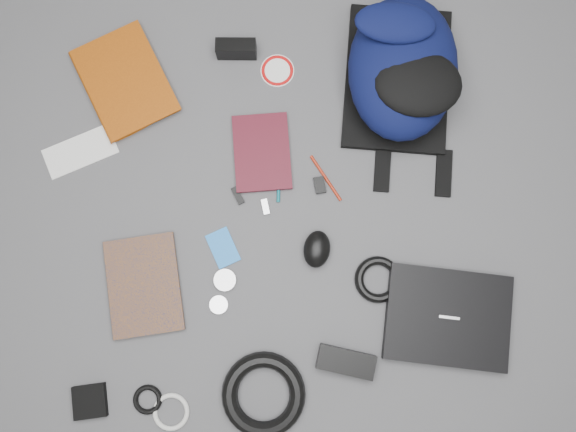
{
  "coord_description": "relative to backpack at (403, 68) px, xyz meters",
  "views": [
    {
      "loc": [
        -0.03,
        -0.19,
        1.46
      ],
      "look_at": [
        0.0,
        0.0,
        0.02
      ],
      "focal_mm": 35.0,
      "sensor_mm": 36.0,
      "label": 1
    }
  ],
  "objects": [
    {
      "name": "textbook_red",
      "position": [
        -0.82,
        0.07,
        -0.07
      ],
      "size": [
        0.28,
        0.33,
        0.03
      ],
      "primitive_type": "imported",
      "rotation": [
        0.0,
        0.0,
        0.32
      ],
      "color": "#883807",
      "rests_on": "ground"
    },
    {
      "name": "dvd_case",
      "position": [
        -0.39,
        -0.15,
        -0.08
      ],
      "size": [
        0.16,
        0.22,
        0.02
      ],
      "primitive_type": "cube",
      "rotation": [
        0.0,
        0.0,
        -0.07
      ],
      "color": "#3D0B15",
      "rests_on": "ground"
    },
    {
      "name": "power_cord_coil",
      "position": [
        -0.47,
        -0.76,
        -0.07
      ],
      "size": [
        0.27,
        0.27,
        0.04
      ],
      "primitive_type": "torus",
      "rotation": [
        0.0,
        0.0,
        -0.37
      ],
      "color": "black",
      "rests_on": "ground"
    },
    {
      "name": "ground",
      "position": [
        -0.35,
        -0.33,
        -0.09
      ],
      "size": [
        4.0,
        4.0,
        0.0
      ],
      "primitive_type": "plane",
      "color": "#4F4F51",
      "rests_on": "ground"
    },
    {
      "name": "usb_black",
      "position": [
        -0.47,
        -0.25,
        -0.09
      ],
      "size": [
        0.03,
        0.05,
        0.01
      ],
      "primitive_type": "cube",
      "rotation": [
        0.0,
        0.0,
        0.32
      ],
      "color": "black",
      "rests_on": "ground"
    },
    {
      "name": "comic_book",
      "position": [
        -0.83,
        -0.45,
        -0.08
      ],
      "size": [
        0.18,
        0.25,
        0.02
      ],
      "primitive_type": "imported",
      "rotation": [
        0.0,
        0.0,
        0.0
      ],
      "color": "#AC5F0C",
      "rests_on": "ground"
    },
    {
      "name": "mouse",
      "position": [
        -0.29,
        -0.42,
        -0.06
      ],
      "size": [
        0.09,
        0.11,
        0.05
      ],
      "primitive_type": "ellipsoid",
      "rotation": [
        0.0,
        0.0,
        -0.3
      ],
      "color": "black",
      "rests_on": "ground"
    },
    {
      "name": "headphone_left",
      "position": [
        -0.53,
        -0.46,
        -0.08
      ],
      "size": [
        0.07,
        0.07,
        0.01
      ],
      "primitive_type": "cylinder",
      "rotation": [
        0.0,
        0.0,
        0.28
      ],
      "color": "#A8A9AB",
      "rests_on": "ground"
    },
    {
      "name": "backpack",
      "position": [
        0.0,
        0.0,
        0.0
      ],
      "size": [
        0.39,
        0.49,
        0.18
      ],
      "primitive_type": null,
      "rotation": [
        0.0,
        0.0,
        -0.23
      ],
      "color": "black",
      "rests_on": "ground"
    },
    {
      "name": "power_brick",
      "position": [
        -0.26,
        -0.71,
        -0.07
      ],
      "size": [
        0.16,
        0.11,
        0.04
      ],
      "primitive_type": "cube",
      "rotation": [
        0.0,
        0.0,
        -0.37
      ],
      "color": "black",
      "rests_on": "ground"
    },
    {
      "name": "earbud_coil",
      "position": [
        -0.76,
        -0.73,
        -0.08
      ],
      "size": [
        0.08,
        0.08,
        0.01
      ],
      "primitive_type": "torus",
      "rotation": [
        0.0,
        0.0,
        -0.15
      ],
      "color": "black",
      "rests_on": "ground"
    },
    {
      "name": "laptop",
      "position": [
        0.02,
        -0.64,
        -0.07
      ],
      "size": [
        0.36,
        0.32,
        0.03
      ],
      "primitive_type": "cube",
      "rotation": [
        0.0,
        0.0,
        -0.27
      ],
      "color": "black",
      "rests_on": "ground"
    },
    {
      "name": "cable_coil",
      "position": [
        -0.14,
        -0.52,
        -0.08
      ],
      "size": [
        0.15,
        0.15,
        0.02
      ],
      "primitive_type": "torus",
      "rotation": [
        0.0,
        0.0,
        0.26
      ],
      "color": "black",
      "rests_on": "ground"
    },
    {
      "name": "key_fob",
      "position": [
        -0.25,
        -0.26,
        -0.08
      ],
      "size": [
        0.03,
        0.04,
        0.01
      ],
      "primitive_type": "cube",
      "rotation": [
        0.0,
        0.0,
        0.04
      ],
      "color": "black",
      "rests_on": "ground"
    },
    {
      "name": "pen_teal",
      "position": [
        -0.35,
        -0.21,
        -0.09
      ],
      "size": [
        0.04,
        0.16,
        0.01
      ],
      "primitive_type": "cylinder",
      "rotation": [
        1.57,
        0.0,
        -0.18
      ],
      "color": "#0B5F6B",
      "rests_on": "ground"
    },
    {
      "name": "pen_red",
      "position": [
        -0.23,
        -0.24,
        -0.09
      ],
      "size": [
        0.07,
        0.13,
        0.01
      ],
      "primitive_type": "cylinder",
      "rotation": [
        1.57,
        0.0,
        0.43
      ],
      "color": "#A1210C",
      "rests_on": "ground"
    },
    {
      "name": "white_cable_coil",
      "position": [
        -0.71,
        -0.77,
        -0.08
      ],
      "size": [
        0.12,
        0.12,
        0.01
      ],
      "primitive_type": "torus",
      "rotation": [
        0.0,
        0.0,
        0.3
      ],
      "color": "silver",
      "rests_on": "ground"
    },
    {
      "name": "envelope",
      "position": [
        -0.87,
        -0.07,
        -0.09
      ],
      "size": [
        0.21,
        0.13,
        0.0
      ],
      "primitive_type": "cube",
      "rotation": [
        0.0,
        0.0,
        0.26
      ],
      "color": "white",
      "rests_on": "ground"
    },
    {
      "name": "compact_camera",
      "position": [
        -0.42,
        0.14,
        -0.06
      ],
      "size": [
        0.11,
        0.05,
        0.06
      ],
      "primitive_type": "cube",
      "rotation": [
        0.0,
        0.0,
        -0.15
      ],
      "color": "black",
      "rests_on": "ground"
    },
    {
      "name": "id_badge",
      "position": [
        -0.53,
        -0.38,
        -0.09
      ],
      "size": [
        0.09,
        0.11,
        0.0
      ],
      "primitive_type": "cube",
      "rotation": [
        0.0,
        0.0,
        0.28
      ],
      "color": "blue",
      "rests_on": "ground"
    },
    {
      "name": "headphone_right",
      "position": [
        -0.56,
        -0.52,
        -0.08
      ],
      "size": [
        0.06,
        0.06,
        0.01
      ],
      "primitive_type": "cylinder",
      "rotation": [
        0.0,
        0.0,
        0.27
      ],
      "color": "silver",
      "rests_on": "ground"
    },
    {
      "name": "sticker_disc",
      "position": [
        -0.31,
        0.08,
        -0.09
      ],
      "size": [
        0.11,
        0.11,
        0.0
      ],
      "primitive_type": "cylinder",
      "rotation": [
        0.0,
        0.0,
        -0.28
      ],
      "color": "white",
      "rests_on": "ground"
    },
    {
      "name": "pouch",
      "position": [
        -0.91,
        -0.71,
        -0.08
      ],
      "size": [
        0.08,
        0.08,
        0.02
      ],
      "primitive_type": "cube",
      "rotation": [
        0.0,
        0.0,
        -0.02
      ],
      "color": "black",
      "rests_on": "ground"
    },
    {
      "name": "usb_silver",
      "position": [
        -0.4,
        -0.29,
        -0.09
      ],
      "size": [
        0.02,
        0.04,
        0.01
      ],
      "primitive_type": "cube",
      "rotation": [
        0.0,
        0.0,
        0.06
      ],
      "color": "#B5B5B7",
      "rests_on": "ground"
    }
  ]
}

